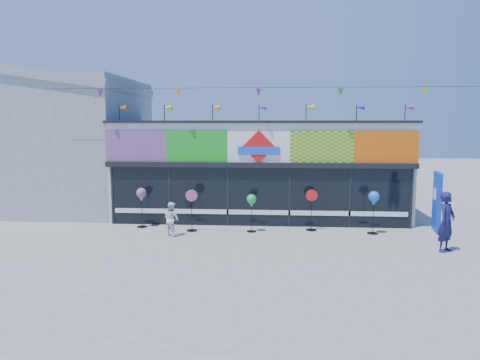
# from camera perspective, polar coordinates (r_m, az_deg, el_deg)

# --- Properties ---
(ground) EXTENTS (80.00, 80.00, 0.00)m
(ground) POSITION_cam_1_polar(r_m,az_deg,el_deg) (15.08, 1.80, -8.44)
(ground) COLOR slate
(ground) RESTS_ON ground
(kite_shop) EXTENTS (16.00, 5.70, 5.31)m
(kite_shop) POSITION_cam_1_polar(r_m,az_deg,el_deg) (20.56, 2.51, 1.50)
(kite_shop) COLOR silver
(kite_shop) RESTS_ON ground
(neighbour_building) EXTENTS (8.18, 7.20, 6.87)m
(neighbour_building) POSITION_cam_1_polar(r_m,az_deg,el_deg) (24.00, -22.09, 4.55)
(neighbour_building) COLOR #A6A8AB
(neighbour_building) RESTS_ON ground
(blue_sign) EXTENTS (0.35, 1.11, 2.19)m
(blue_sign) POSITION_cam_1_polar(r_m,az_deg,el_deg) (18.91, 22.88, -2.42)
(blue_sign) COLOR #0D33C4
(blue_sign) RESTS_ON ground
(spinner_0) EXTENTS (0.39, 0.39, 1.53)m
(spinner_0) POSITION_cam_1_polar(r_m,az_deg,el_deg) (18.35, -11.92, -1.90)
(spinner_0) COLOR black
(spinner_0) RESTS_ON ground
(spinner_1) EXTENTS (0.42, 0.40, 1.55)m
(spinner_1) POSITION_cam_1_polar(r_m,az_deg,el_deg) (17.48, -5.91, -3.56)
(spinner_1) COLOR black
(spinner_1) RESTS_ON ground
(spinner_2) EXTENTS (0.36, 0.36, 1.41)m
(spinner_2) POSITION_cam_1_polar(r_m,az_deg,el_deg) (17.19, 1.42, -2.68)
(spinner_2) COLOR black
(spinner_2) RESTS_ON ground
(spinner_3) EXTENTS (0.43, 0.39, 1.54)m
(spinner_3) POSITION_cam_1_polar(r_m,az_deg,el_deg) (17.70, 8.70, -3.49)
(spinner_3) COLOR black
(spinner_3) RESTS_ON ground
(spinner_4) EXTENTS (0.40, 0.40, 1.57)m
(spinner_4) POSITION_cam_1_polar(r_m,az_deg,el_deg) (17.55, 16.00, -2.32)
(spinner_4) COLOR black
(spinner_4) RESTS_ON ground
(adult_man) EXTENTS (0.81, 0.81, 1.89)m
(adult_man) POSITION_cam_1_polar(r_m,az_deg,el_deg) (15.97, 23.87, -4.69)
(adult_man) COLOR #161847
(adult_man) RESTS_ON ground
(child) EXTENTS (0.68, 0.63, 1.22)m
(child) POSITION_cam_1_polar(r_m,az_deg,el_deg) (16.88, -8.35, -4.71)
(child) COLOR white
(child) RESTS_ON ground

